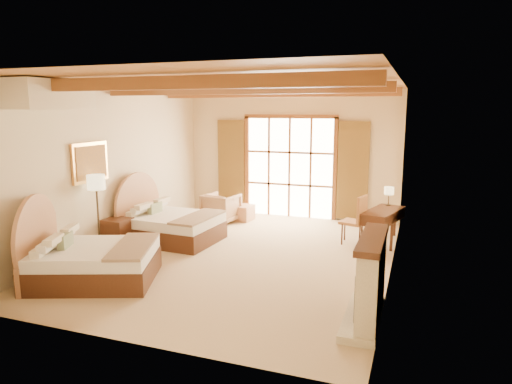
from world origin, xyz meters
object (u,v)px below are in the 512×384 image
at_px(bed_far, 167,223).
at_px(nightstand, 118,233).
at_px(armchair, 221,208).
at_px(desk, 382,225).
at_px(bed_near, 87,257).

relative_size(bed_far, nightstand, 3.34).
xyz_separation_m(bed_far, nightstand, (-0.67, -0.77, -0.08)).
bearing_deg(armchair, desk, -177.26).
height_order(bed_near, nightstand, bed_near).
bearing_deg(armchair, nightstand, 75.67).
xyz_separation_m(nightstand, armchair, (1.11, 2.59, 0.06)).
bearing_deg(bed_near, bed_far, 68.60).
bearing_deg(bed_far, nightstand, -127.30).
bearing_deg(bed_near, desk, 20.97).
relative_size(bed_near, armchair, 3.00).
xyz_separation_m(bed_near, desk, (4.31, 3.83, -0.01)).
distance_m(bed_near, armchair, 4.27).
bearing_deg(nightstand, armchair, 68.14).
xyz_separation_m(nightstand, desk, (4.95, 2.17, 0.07)).
bearing_deg(armchair, bed_near, 92.54).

